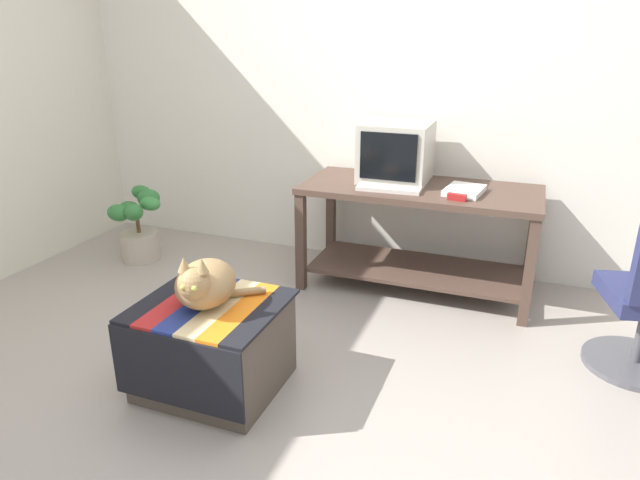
{
  "coord_description": "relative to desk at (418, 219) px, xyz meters",
  "views": [
    {
      "loc": [
        1.06,
        -1.93,
        1.67
      ],
      "look_at": [
        -0.01,
        0.85,
        0.55
      ],
      "focal_mm": 31.84,
      "sensor_mm": 36.0,
      "label": 1
    }
  ],
  "objects": [
    {
      "name": "cat",
      "position": [
        -0.68,
        -1.51,
        0.08
      ],
      "size": [
        0.38,
        0.42,
        0.29
      ],
      "rotation": [
        0.0,
        0.0,
        0.2
      ],
      "color": "#9E7A4C",
      "rests_on": "ottoman_with_blanket"
    },
    {
      "name": "desk",
      "position": [
        0.0,
        0.0,
        0.0
      ],
      "size": [
        1.51,
        0.68,
        0.71
      ],
      "rotation": [
        0.0,
        0.0,
        0.01
      ],
      "color": "#4C382D",
      "rests_on": "ground_plane"
    },
    {
      "name": "ground_plane",
      "position": [
        -0.39,
        -1.6,
        -0.49
      ],
      "size": [
        14.0,
        14.0,
        0.0
      ],
      "primitive_type": "plane",
      "color": "#9E9389"
    },
    {
      "name": "book",
      "position": [
        0.28,
        -0.05,
        0.24
      ],
      "size": [
        0.25,
        0.3,
        0.03
      ],
      "primitive_type": "cube",
      "rotation": [
        0.0,
        0.0,
        -0.13
      ],
      "color": "white",
      "rests_on": "desk"
    },
    {
      "name": "keyboard",
      "position": [
        -0.17,
        -0.15,
        0.23
      ],
      "size": [
        0.41,
        0.17,
        0.02
      ],
      "primitive_type": "cube",
      "rotation": [
        0.0,
        0.0,
        0.06
      ],
      "color": "beige",
      "rests_on": "desk"
    },
    {
      "name": "back_wall",
      "position": [
        -0.39,
        0.45,
        0.81
      ],
      "size": [
        8.0,
        0.1,
        2.6
      ],
      "primitive_type": "cube",
      "color": "silver",
      "rests_on": "ground_plane"
    },
    {
      "name": "potted_plant",
      "position": [
        -2.05,
        -0.27,
        -0.23
      ],
      "size": [
        0.39,
        0.39,
        0.54
      ],
      "color": "#B7A893",
      "rests_on": "ground_plane"
    },
    {
      "name": "stapler",
      "position": [
        0.26,
        -0.22,
        0.24
      ],
      "size": [
        0.11,
        0.05,
        0.04
      ],
      "primitive_type": "cube",
      "rotation": [
        0.0,
        0.0,
        1.44
      ],
      "color": "#A31E1E",
      "rests_on": "desk"
    },
    {
      "name": "tv_monitor",
      "position": [
        -0.2,
        0.1,
        0.41
      ],
      "size": [
        0.44,
        0.43,
        0.38
      ],
      "rotation": [
        0.0,
        0.0,
        0.01
      ],
      "color": "#BCB7A8",
      "rests_on": "desk"
    },
    {
      "name": "ottoman_with_blanket",
      "position": [
        -0.67,
        -1.49,
        -0.26
      ],
      "size": [
        0.66,
        0.61,
        0.45
      ],
      "color": "#4C4238",
      "rests_on": "ground_plane"
    }
  ]
}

